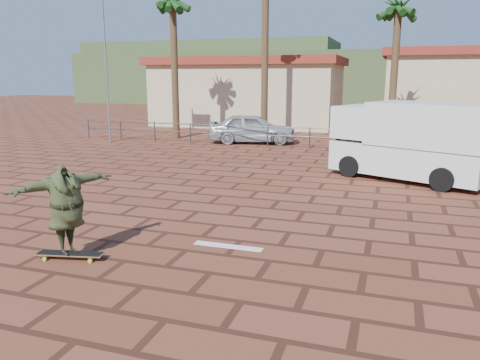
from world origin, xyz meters
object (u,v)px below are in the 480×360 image
Objects in this scene: longboard at (70,254)px; car_white at (435,127)px; car_silver at (253,128)px; skateboarder at (66,209)px; campervan at (412,140)px.

car_white is (7.47, 18.61, 0.70)m from longboard.
skateboarder is at bearing 171.62° from car_silver.
car_silver is at bearing 82.20° from longboard.
car_white is (1.42, 9.45, -0.50)m from campervan.
car_silver is at bearing 162.13° from campervan.
car_white is at bearing 0.30° from skateboarder.
longboard is 0.25× the size of campervan.
car_silver reaches higher than longboard.
skateboarder is at bearing 135.91° from car_white.
car_silver is at bearing 86.08° from car_white.
campervan is 1.20× the size of car_silver.
skateboarder is 10.98m from campervan.
longboard is 20.06m from car_white.
campervan is 9.57m from car_white.
car_white reaches higher than car_silver.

